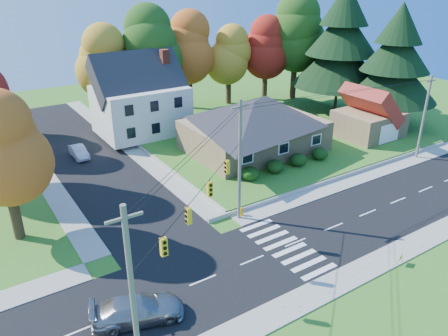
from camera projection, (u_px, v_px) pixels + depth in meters
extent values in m
plane|color=#3D7923|center=(295.00, 243.00, 32.44)|extent=(120.00, 120.00, 0.00)
cube|color=black|center=(295.00, 243.00, 32.44)|extent=(90.00, 8.00, 0.02)
cube|color=black|center=(83.00, 154.00, 48.32)|extent=(8.00, 44.00, 0.02)
cube|color=#9C9A90|center=(255.00, 214.00, 36.25)|extent=(90.00, 2.00, 0.08)
cube|color=#9C9A90|center=(347.00, 278.00, 28.61)|extent=(90.00, 2.00, 0.08)
cube|color=#3D7923|center=(261.00, 130.00, 54.88)|extent=(30.00, 30.00, 0.50)
cube|color=tan|center=(254.00, 135.00, 47.81)|extent=(14.00, 10.00, 3.20)
pyramid|color=#26262B|center=(254.00, 111.00, 46.70)|extent=(14.60, 10.60, 2.20)
cube|color=silver|center=(141.00, 110.00, 52.49)|extent=(10.00, 8.00, 5.60)
pyramid|color=#26262B|center=(138.00, 77.00, 50.86)|extent=(10.40, 8.40, 2.40)
cube|color=brown|center=(166.00, 89.00, 53.42)|extent=(0.90, 0.90, 9.60)
cube|color=tan|center=(368.00, 124.00, 51.78)|extent=(7.00, 6.00, 3.00)
pyramid|color=maroon|center=(371.00, 105.00, 50.84)|extent=(7.30, 6.30, 1.60)
cube|color=silver|center=(390.00, 133.00, 49.57)|extent=(3.20, 0.10, 2.20)
ellipsoid|color=#163A10|center=(250.00, 173.00, 40.97)|extent=(1.70, 1.70, 1.27)
ellipsoid|color=#163A10|center=(275.00, 166.00, 42.46)|extent=(1.70, 1.70, 1.27)
ellipsoid|color=#163A10|center=(298.00, 160.00, 43.96)|extent=(1.70, 1.70, 1.27)
ellipsoid|color=#163A10|center=(320.00, 154.00, 45.46)|extent=(1.70, 1.70, 1.27)
cylinder|color=#666059|center=(134.00, 305.00, 19.19)|extent=(0.26, 0.26, 10.00)
cube|color=#666059|center=(124.00, 218.00, 17.39)|extent=(1.60, 0.12, 0.12)
cylinder|color=#666059|center=(240.00, 162.00, 33.63)|extent=(0.26, 0.26, 10.00)
cube|color=#666059|center=(241.00, 107.00, 31.83)|extent=(1.60, 0.12, 0.12)
cylinder|color=#666059|center=(424.00, 118.00, 45.56)|extent=(0.26, 0.26, 9.00)
cube|color=#666059|center=(431.00, 81.00, 43.97)|extent=(1.60, 0.12, 0.12)
cube|color=gold|center=(164.00, 247.00, 21.58)|extent=(0.34, 0.26, 1.00)
cube|color=gold|center=(189.00, 216.00, 24.35)|extent=(0.26, 0.34, 1.00)
cube|color=gold|center=(210.00, 189.00, 27.34)|extent=(0.34, 0.26, 1.00)
cube|color=gold|center=(227.00, 167.00, 30.46)|extent=(0.26, 0.34, 1.00)
cylinder|color=black|center=(201.00, 190.00, 25.75)|extent=(13.02, 10.43, 0.04)
cylinder|color=#3F2A19|center=(108.00, 102.00, 56.12)|extent=(0.80, 0.80, 5.40)
sphere|color=#B78623|center=(105.00, 71.00, 54.53)|extent=(6.72, 6.72, 6.72)
sphere|color=#B78623|center=(103.00, 58.00, 53.84)|extent=(5.91, 5.91, 5.91)
sphere|color=#B78623|center=(101.00, 44.00, 53.16)|extent=(5.11, 5.11, 5.11)
cylinder|color=#3F2A19|center=(154.00, 94.00, 58.17)|extent=(0.86, 0.86, 6.30)
sphere|color=#254E15|center=(151.00, 59.00, 56.31)|extent=(7.84, 7.84, 7.84)
sphere|color=#254E15|center=(150.00, 43.00, 55.51)|extent=(6.90, 6.90, 6.90)
sphere|color=#254E15|center=(149.00, 27.00, 54.71)|extent=(5.96, 5.96, 5.96)
cylinder|color=#3F2A19|center=(190.00, 88.00, 62.02)|extent=(0.83, 0.83, 5.85)
sphere|color=#C4551B|center=(189.00, 58.00, 60.29)|extent=(7.28, 7.28, 7.28)
sphere|color=#C4551B|center=(188.00, 44.00, 59.55)|extent=(6.41, 6.41, 6.41)
sphere|color=#C4551B|center=(188.00, 30.00, 58.81)|extent=(5.53, 5.53, 5.53)
cylinder|color=#3F2A19|center=(228.00, 87.00, 64.43)|extent=(0.77, 0.77, 4.95)
sphere|color=#B78623|center=(229.00, 62.00, 62.97)|extent=(6.16, 6.16, 6.16)
sphere|color=#B78623|center=(229.00, 51.00, 62.35)|extent=(5.42, 5.42, 5.42)
sphere|color=#B78623|center=(229.00, 40.00, 61.72)|extent=(4.68, 4.68, 4.68)
cylinder|color=#3F2A19|center=(265.00, 82.00, 66.57)|extent=(0.80, 0.80, 5.40)
sphere|color=maroon|center=(266.00, 56.00, 64.98)|extent=(6.72, 6.72, 6.72)
sphere|color=maroon|center=(266.00, 44.00, 64.29)|extent=(5.91, 5.91, 5.91)
sphere|color=maroon|center=(267.00, 32.00, 63.61)|extent=(5.11, 5.11, 5.11)
cylinder|color=#3F2A19|center=(294.00, 76.00, 66.76)|extent=(0.89, 0.89, 6.75)
sphere|color=#254E15|center=(296.00, 44.00, 64.77)|extent=(8.40, 8.40, 8.40)
sphere|color=#254E15|center=(297.00, 29.00, 63.92)|extent=(7.39, 7.39, 7.39)
sphere|color=#254E15|center=(298.00, 14.00, 63.06)|extent=(6.38, 6.38, 6.38)
cylinder|color=#3F2A19|center=(336.00, 99.00, 61.94)|extent=(0.40, 0.40, 2.88)
cone|color=black|center=(340.00, 61.00, 59.72)|extent=(12.80, 12.80, 6.72)
cone|color=black|center=(343.00, 31.00, 58.15)|extent=(9.60, 9.60, 6.08)
cone|color=black|center=(346.00, 3.00, 56.71)|extent=(6.40, 6.40, 5.44)
cylinder|color=#3F2A19|center=(387.00, 113.00, 56.40)|extent=(0.40, 0.40, 2.52)
cone|color=black|center=(393.00, 77.00, 54.45)|extent=(11.20, 11.20, 5.88)
cone|color=black|center=(397.00, 49.00, 53.08)|extent=(8.40, 8.40, 5.32)
cone|color=black|center=(401.00, 23.00, 51.82)|extent=(5.60, 5.60, 4.76)
cylinder|color=#3F2A19|center=(14.00, 209.00, 32.12)|extent=(0.77, 0.77, 4.95)
sphere|color=#C4551B|center=(4.00, 164.00, 30.66)|extent=(6.16, 6.16, 6.16)
imported|color=#96959B|center=(138.00, 309.00, 24.88)|extent=(5.67, 3.56, 1.53)
imported|color=#B1AFBF|center=(79.00, 152.00, 47.21)|extent=(1.36, 3.80, 1.25)
cylinder|color=#E29B01|center=(242.00, 215.00, 35.99)|extent=(0.36, 0.36, 0.10)
cylinder|color=#E29B01|center=(242.00, 212.00, 35.87)|extent=(0.24, 0.24, 0.55)
sphere|color=#E29B01|center=(242.00, 209.00, 35.74)|extent=(0.26, 0.26, 0.26)
cylinder|color=#E29B01|center=(242.00, 211.00, 35.83)|extent=(0.46, 0.29, 0.12)
cylinder|color=black|center=(398.00, 262.00, 29.84)|extent=(0.02, 0.02, 0.51)
cylinder|color=black|center=(402.00, 260.00, 30.07)|extent=(0.02, 0.02, 0.51)
cube|color=yellow|center=(401.00, 257.00, 29.83)|extent=(0.58, 0.25, 0.41)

